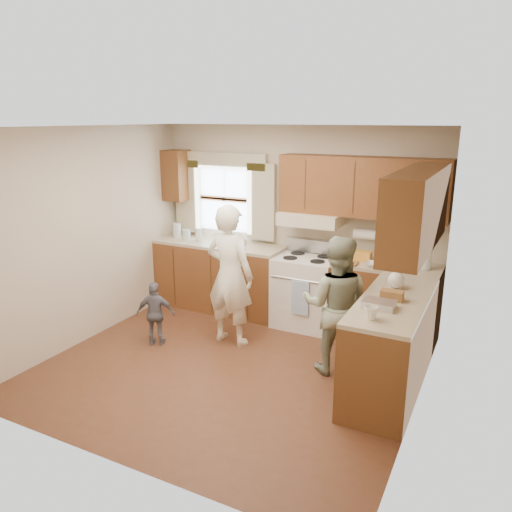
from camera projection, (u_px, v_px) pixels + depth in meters
The scene contains 6 objects.
room at pixel (229, 255), 5.02m from camera, with size 3.80×3.80×3.80m.
kitchen_fixtures at pixel (321, 273), 5.80m from camera, with size 3.80×2.25×2.15m.
stove at pixel (307, 290), 6.34m from camera, with size 0.76×0.67×1.07m.
woman_left at pixel (230, 275), 5.74m from camera, with size 0.60×0.40×1.66m, color white.
woman_right at pixel (336, 305), 5.10m from camera, with size 0.71×0.55×1.46m, color #264127.
child at pixel (156, 314), 5.79m from camera, with size 0.45×0.19×0.77m, color slate.
Camera 1 is at (2.42, -4.20, 2.59)m, focal length 35.00 mm.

